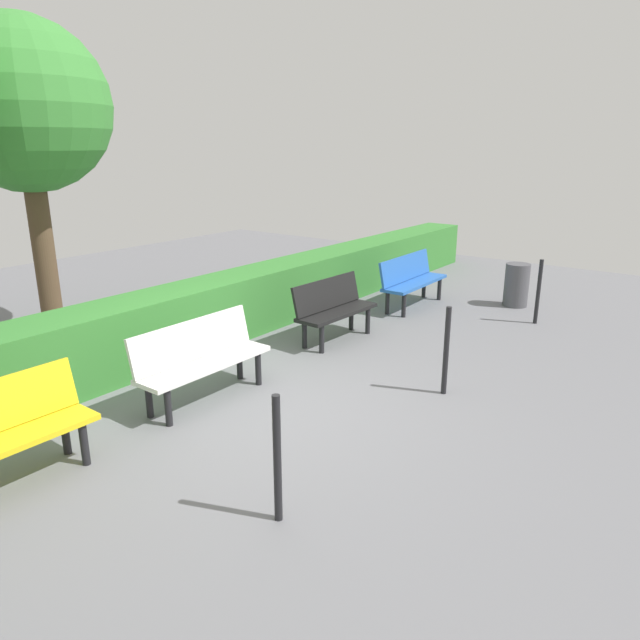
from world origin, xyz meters
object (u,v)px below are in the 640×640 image
bench_blue (411,278)px  bench_white (201,357)px  trash_bin (516,285)px  bench_black (333,307)px  tree_near (24,108)px

bench_blue → bench_white: same height
trash_bin → bench_blue: bearing=-53.0°
bench_white → bench_black: bearing=-179.0°
bench_white → tree_near: (-0.22, -3.36, 2.62)m
bench_white → tree_near: tree_near is taller
bench_blue → bench_black: size_ratio=1.18×
bench_white → tree_near: 4.26m
bench_blue → trash_bin: (-1.08, 1.44, -0.12)m
bench_blue → tree_near: bearing=-37.7°
bench_black → trash_bin: bench_black is taller
bench_black → bench_white: 2.46m
bench_blue → trash_bin: bearing=126.3°
bench_blue → trash_bin: size_ratio=2.24×
trash_bin → tree_near: bearing=-40.9°
bench_black → bench_white: size_ratio=0.87×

